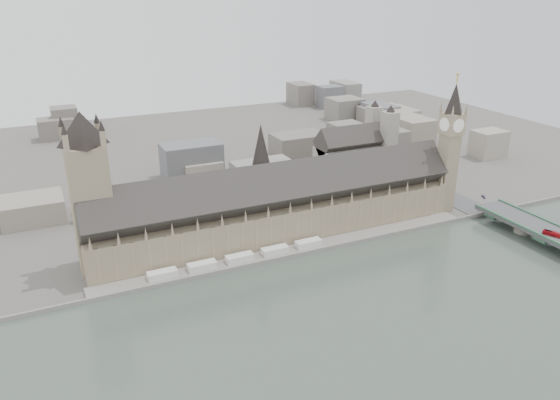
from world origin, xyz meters
name	(u,v)px	position (x,y,z in m)	size (l,w,h in m)	color
ground	(291,247)	(0.00, 0.00, 0.00)	(900.00, 900.00, 0.00)	#595651
embankment_wall	(301,254)	(0.00, -15.00, 1.50)	(600.00, 1.50, 3.00)	slate
river_terrace	(296,250)	(0.00, -7.50, 1.00)	(270.00, 15.00, 2.00)	slate
terrace_tents	(240,258)	(-40.00, -7.00, 4.00)	(118.00, 7.00, 4.00)	white
palace_of_westminster	(278,206)	(0.00, 19.70, 22.71)	(265.00, 40.73, 55.44)	gray
elizabeth_tower	(450,139)	(138.00, 8.00, 58.09)	(17.00, 17.00, 107.50)	gray
victoria_tower	(89,185)	(-122.00, 26.00, 55.20)	(30.00, 30.00, 100.00)	gray
central_tower	(261,157)	(-10.00, 26.00, 57.92)	(13.00, 13.00, 48.00)	#9C896C
westminster_abbey	(355,155)	(110.92, 95.00, 25.08)	(68.00, 36.00, 64.00)	gray
city_skyline_inland	(188,136)	(0.00, 245.00, 19.00)	(720.00, 360.00, 38.00)	gray
park_trees	(244,209)	(-10.00, 60.00, 7.50)	(110.00, 30.00, 15.00)	#224B1B
red_bus_north	(552,234)	(156.73, -77.81, 11.92)	(2.81, 12.02, 3.35)	red
car_approach	(484,197)	(166.72, -5.51, 11.08)	(2.31, 5.69, 1.65)	gray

